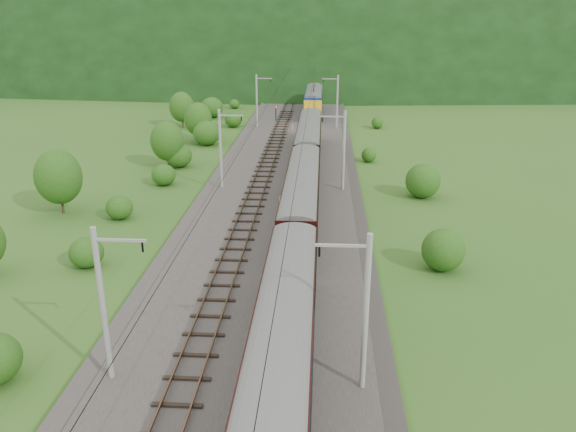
{
  "coord_description": "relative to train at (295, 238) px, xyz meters",
  "views": [
    {
      "loc": [
        4.02,
        -22.88,
        17.46
      ],
      "look_at": [
        1.52,
        17.47,
        2.6
      ],
      "focal_mm": 35.0,
      "sensor_mm": 36.0,
      "label": 1
    }
  ],
  "objects": [
    {
      "name": "hazard_post_far",
      "position": [
        -1.99,
        13.15,
        -2.34
      ],
      "size": [
        0.17,
        0.17,
        1.63
      ],
      "primitive_type": "cylinder",
      "color": "red",
      "rests_on": "railbed"
    },
    {
      "name": "track_right",
      "position": [
        -0.0,
        -1.04,
        -3.08
      ],
      "size": [
        2.4,
        220.0,
        0.27
      ],
      "color": "brown",
      "rests_on": "railbed"
    },
    {
      "name": "track_left",
      "position": [
        -4.8,
        -1.04,
        -3.08
      ],
      "size": [
        2.4,
        220.0,
        0.27
      ],
      "color": "brown",
      "rests_on": "railbed"
    },
    {
      "name": "train",
      "position": [
        0.0,
        0.0,
        0.0
      ],
      "size": [
        2.9,
        139.89,
        5.04
      ],
      "color": "black",
      "rests_on": "ground"
    },
    {
      "name": "mountain_main",
      "position": [
        -2.4,
        248.96,
        -3.45
      ],
      "size": [
        504.0,
        360.0,
        244.0
      ],
      "primitive_type": "ellipsoid",
      "color": "black",
      "rests_on": "ground"
    },
    {
      "name": "overhead_wires",
      "position": [
        -2.4,
        -1.04,
        3.65
      ],
      "size": [
        4.83,
        198.0,
        0.03
      ],
      "color": "black",
      "rests_on": "ground"
    },
    {
      "name": "railbed",
      "position": [
        -2.4,
        -1.04,
        -3.3
      ],
      "size": [
        14.0,
        220.0,
        0.3
      ],
      "primitive_type": "cube",
      "color": "#38332D",
      "rests_on": "ground"
    },
    {
      "name": "hazard_post_near",
      "position": [
        -2.81,
        47.84,
        -2.39
      ],
      "size": [
        0.16,
        0.16,
        1.52
      ],
      "primitive_type": "cylinder",
      "color": "red",
      "rests_on": "railbed"
    },
    {
      "name": "catenary_right",
      "position": [
        3.72,
        20.96,
        1.05
      ],
      "size": [
        2.54,
        192.28,
        8.0
      ],
      "color": "gray",
      "rests_on": "railbed"
    },
    {
      "name": "catenary_left",
      "position": [
        -8.52,
        20.96,
        1.05
      ],
      "size": [
        2.54,
        192.28,
        8.0
      ],
      "color": "gray",
      "rests_on": "railbed"
    },
    {
      "name": "vegetation_right",
      "position": [
        10.43,
        4.9,
        -2.19
      ],
      "size": [
        6.85,
        106.32,
        3.06
      ],
      "color": "#264C14",
      "rests_on": "ground"
    },
    {
      "name": "signal",
      "position": [
        -6.06,
        57.91,
        -1.74
      ],
      "size": [
        0.27,
        0.27,
        2.4
      ],
      "color": "black",
      "rests_on": "railbed"
    },
    {
      "name": "mountain_ridge",
      "position": [
        -122.4,
        288.96,
        -3.45
      ],
      "size": [
        336.0,
        280.0,
        132.0
      ],
      "primitive_type": "ellipsoid",
      "color": "black",
      "rests_on": "ground"
    },
    {
      "name": "vegetation_left",
      "position": [
        -17.25,
        -0.12,
        -0.67
      ],
      "size": [
        13.01,
        148.66,
        6.97
      ],
      "color": "#264C14",
      "rests_on": "ground"
    },
    {
      "name": "ground",
      "position": [
        -2.4,
        -11.04,
        -3.45
      ],
      "size": [
        600.0,
        600.0,
        0.0
      ],
      "primitive_type": "plane",
      "color": "#27541A",
      "rests_on": "ground"
    }
  ]
}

